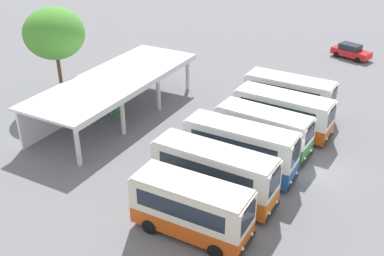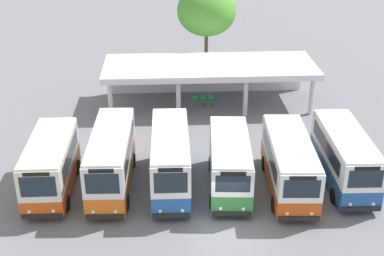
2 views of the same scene
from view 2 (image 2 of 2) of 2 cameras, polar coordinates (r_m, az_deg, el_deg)
ground_plane at (r=28.48m, az=3.42°, el=-11.10°), size 180.00×180.00×0.00m
city_bus_nearest_orange at (r=31.83m, az=-14.96°, el=-3.78°), size 2.43×6.72×3.34m
city_bus_second_in_row at (r=31.52m, az=-8.68°, el=-3.23°), size 2.47×7.86×3.54m
city_bus_middle_cream at (r=31.15m, az=-2.35°, el=-3.28°), size 2.32×7.62×3.56m
city_bus_fourth_amber at (r=31.16m, az=4.07°, el=-3.68°), size 2.74×7.05×3.22m
city_bus_fifth_blue at (r=31.52m, az=10.42°, el=-3.69°), size 2.77×7.71×3.24m
city_bus_far_end_green at (r=32.97m, az=16.08°, el=-2.89°), size 2.54×7.50×3.29m
terminal_canopy at (r=43.19m, az=1.83°, el=6.26°), size 16.80×6.05×3.40m
waiting_chair_end_by_column at (r=42.92m, az=0.37°, el=3.08°), size 0.46×0.46×0.86m
waiting_chair_second_from_end at (r=42.97m, az=1.22°, el=3.10°), size 0.46×0.46×0.86m
waiting_chair_middle_seat at (r=43.00m, az=2.06°, el=3.10°), size 0.46×0.46×0.86m
roadside_tree_behind_canopy at (r=47.71m, az=1.58°, el=12.49°), size 5.22×5.22×8.37m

